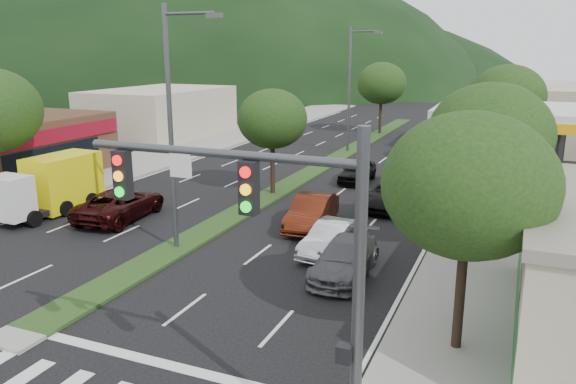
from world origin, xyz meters
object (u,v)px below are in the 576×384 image
at_px(sedan_silver, 332,238).
at_px(tree_med_near, 272,119).
at_px(tree_r_a, 469,186).
at_px(suv_maroon, 121,204).
at_px(box_truck, 53,187).
at_px(streetlight_mid, 352,84).
at_px(car_queue_c, 312,212).
at_px(tree_r_e, 511,91).
at_px(car_queue_a, 357,171).
at_px(motorhome, 448,125).
at_px(tree_r_d, 507,96).
at_px(streetlight_near, 174,118).
at_px(tree_med_far, 382,83).
at_px(tree_r_b, 490,135).
at_px(car_queue_b, 345,258).
at_px(car_queue_d, 395,194).
at_px(traffic_signal, 281,242).
at_px(tree_r_c, 499,119).

bearing_deg(sedan_silver, tree_med_near, 134.22).
height_order(tree_r_a, suv_maroon, tree_r_a).
bearing_deg(box_truck, streetlight_mid, -109.84).
distance_m(sedan_silver, car_queue_c, 3.60).
relative_size(tree_r_e, box_truck, 1.12).
bearing_deg(car_queue_a, motorhome, 79.43).
relative_size(tree_r_d, suv_maroon, 1.32).
height_order(car_queue_a, car_queue_c, car_queue_c).
bearing_deg(suv_maroon, streetlight_near, 148.01).
bearing_deg(tree_r_e, tree_med_far, 161.57).
relative_size(car_queue_c, motorhome, 0.52).
xyz_separation_m(streetlight_mid, box_truck, (-9.15, -22.79, -4.20)).
relative_size(tree_r_b, car_queue_b, 1.48).
bearing_deg(tree_med_near, car_queue_d, 0.22).
bearing_deg(car_queue_d, tree_r_d, 75.20).
relative_size(tree_r_b, sedan_silver, 1.70).
xyz_separation_m(tree_r_d, suv_maroon, (-17.04, -19.35, -4.43)).
xyz_separation_m(sedan_silver, car_queue_d, (0.87, 7.99, 0.07)).
height_order(tree_r_a, car_queue_d, tree_r_a).
bearing_deg(tree_r_a, tree_r_b, 90.00).
bearing_deg(car_queue_c, tree_r_b, -12.69).
xyz_separation_m(streetlight_mid, motorhome, (6.90, 6.90, -3.76)).
height_order(tree_r_d, car_queue_a, tree_r_d).
height_order(traffic_signal, tree_med_far, tree_med_far).
distance_m(tree_r_b, tree_r_c, 8.01).
xyz_separation_m(traffic_signal, motorhome, (-1.93, 41.44, -2.83)).
bearing_deg(streetlight_near, tree_med_near, 91.18).
bearing_deg(car_queue_d, traffic_signal, -77.34).
distance_m(tree_r_e, car_queue_a, 19.36).
relative_size(tree_r_b, tree_med_far, 1.00).
bearing_deg(tree_r_e, box_truck, -125.10).
distance_m(tree_r_b, streetlight_near, 12.47).
bearing_deg(tree_r_a, car_queue_c, 130.52).
xyz_separation_m(tree_r_e, car_queue_c, (-7.72, -26.97, -4.12)).
relative_size(tree_med_far, suv_maroon, 1.27).
bearing_deg(streetlight_near, tree_r_c, 45.49).
bearing_deg(box_truck, motorhome, -116.35).
bearing_deg(box_truck, tree_med_far, -102.79).
bearing_deg(box_truck, suv_maroon, -171.52).
bearing_deg(car_queue_a, tree_med_near, -125.30).
distance_m(traffic_signal, tree_med_far, 46.43).
distance_m(tree_med_near, streetlight_near, 10.07).
bearing_deg(streetlight_near, tree_r_a, -18.73).
relative_size(traffic_signal, car_queue_d, 1.31).
distance_m(tree_med_far, suv_maroon, 34.00).
relative_size(sedan_silver, car_queue_d, 0.76).
distance_m(tree_r_a, car_queue_d, 15.39).
relative_size(tree_r_b, tree_r_c, 1.07).
bearing_deg(tree_r_c, streetlight_near, -134.51).
relative_size(tree_r_a, car_queue_d, 1.24).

